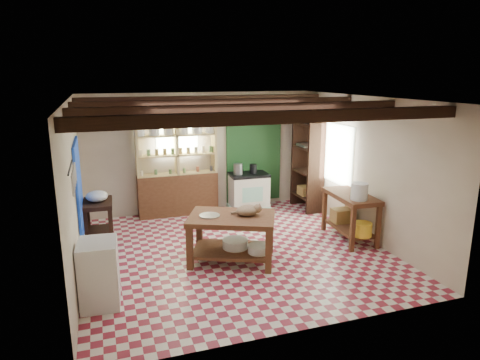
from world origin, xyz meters
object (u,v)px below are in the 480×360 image
object	(u,v)px
prep_table	(99,221)
right_counter	(350,217)
stove	(249,191)
cat	(248,210)
white_cabinet	(99,273)
work_table	(232,238)

from	to	relation	value
prep_table	right_counter	bearing A→B (deg)	-15.39
stove	cat	distance (m)	2.76
prep_table	right_counter	distance (m)	4.59
stove	white_cabinet	distance (m)	4.59
cat	work_table	bearing A→B (deg)	-178.69
stove	prep_table	size ratio (longest dim) A/B	1.14
work_table	cat	xyz separation A→B (m)	(0.25, -0.06, 0.47)
work_table	white_cabinet	bearing A→B (deg)	-135.76
right_counter	cat	world-z (taller)	cat
work_table	right_counter	xyz separation A→B (m)	(2.35, 0.23, 0.05)
prep_table	cat	world-z (taller)	cat
white_cabinet	prep_table	bearing A→B (deg)	93.86
work_table	cat	world-z (taller)	cat
right_counter	prep_table	bearing A→B (deg)	166.12
stove	white_cabinet	bearing A→B (deg)	-132.67
right_counter	cat	bearing A→B (deg)	-168.56
stove	right_counter	size ratio (longest dim) A/B	0.70
work_table	white_cabinet	distance (m)	2.19
work_table	right_counter	size ratio (longest dim) A/B	1.13
stove	white_cabinet	xyz separation A→B (m)	(-3.24, -3.25, 0.02)
work_table	cat	bearing A→B (deg)	11.31
prep_table	cat	xyz separation A→B (m)	(2.28, -1.67, 0.48)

